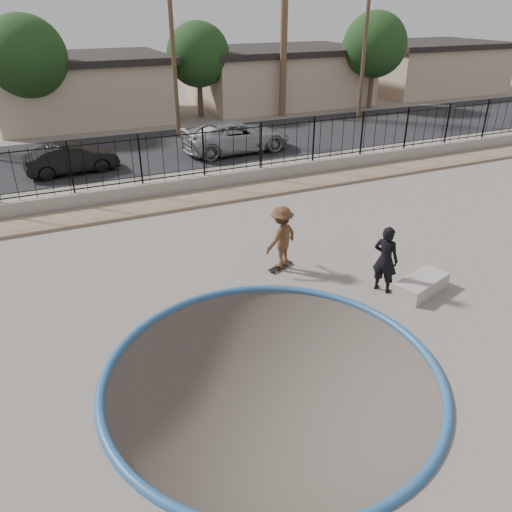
{
  "coord_description": "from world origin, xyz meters",
  "views": [
    {
      "loc": [
        -3.61,
        -8.14,
        6.81
      ],
      "look_at": [
        1.0,
        2.0,
        1.12
      ],
      "focal_mm": 35.0,
      "sensor_mm": 36.0,
      "label": 1
    }
  ],
  "objects": [
    {
      "name": "concrete_ledge",
      "position": [
        5.0,
        0.32,
        0.2
      ],
      "size": [
        1.74,
        1.16,
        0.4
      ],
      "primitive_type": "cube",
      "rotation": [
        0.0,
        0.0,
        0.31
      ],
      "color": "#A49A92",
      "rests_on": "ground"
    },
    {
      "name": "rock_strip",
      "position": [
        0.0,
        9.2,
        0.06
      ],
      "size": [
        42.0,
        1.6,
        0.11
      ],
      "primitive_type": "cube",
      "color": "#A08569",
      "rests_on": "ground"
    },
    {
      "name": "retaining_wall",
      "position": [
        0.0,
        10.3,
        0.3
      ],
      "size": [
        42.0,
        0.45,
        0.6
      ],
      "primitive_type": "cube",
      "color": "gray",
      "rests_on": "ground"
    },
    {
      "name": "house_east_far",
      "position": [
        28.0,
        26.5,
        1.97
      ],
      "size": [
        11.6,
        8.6,
        3.9
      ],
      "color": "tan",
      "rests_on": "ground"
    },
    {
      "name": "utility_pole_right",
      "position": [
        16.0,
        19.0,
        4.7
      ],
      "size": [
        1.7,
        0.24,
        9.0
      ],
      "color": "#473323",
      "rests_on": "ground"
    },
    {
      "name": "coping_ring",
      "position": [
        0.0,
        -1.0,
        0.0
      ],
      "size": [
        7.04,
        7.04,
        0.2
      ],
      "primitive_type": "torus",
      "color": "#2B5A8E",
      "rests_on": "ground"
    },
    {
      "name": "street_tree_right",
      "position": [
        19.0,
        22.0,
        4.19
      ],
      "size": [
        4.32,
        4.32,
        6.36
      ],
      "color": "#473323",
      "rests_on": "ground"
    },
    {
      "name": "house_east",
      "position": [
        14.0,
        26.5,
        1.97
      ],
      "size": [
        12.6,
        8.6,
        3.9
      ],
      "color": "tan",
      "rests_on": "ground"
    },
    {
      "name": "street",
      "position": [
        0.0,
        17.0,
        0.02
      ],
      "size": [
        90.0,
        8.0,
        0.04
      ],
      "primitive_type": "cube",
      "color": "black",
      "rests_on": "ground"
    },
    {
      "name": "car_c",
      "position": [
        5.4,
        15.0,
        0.69
      ],
      "size": [
        4.51,
        1.85,
        1.31
      ],
      "primitive_type": "imported",
      "rotation": [
        0.0,
        0.0,
        1.58
      ],
      "color": "white",
      "rests_on": "street"
    },
    {
      "name": "skater",
      "position": [
        2.23,
        3.0,
        0.89
      ],
      "size": [
        1.32,
        1.08,
        1.78
      ],
      "primitive_type": "imported",
      "rotation": [
        0.0,
        0.0,
        3.57
      ],
      "color": "brown",
      "rests_on": "ground"
    },
    {
      "name": "bowl_pit",
      "position": [
        0.0,
        -1.0,
        0.0
      ],
      "size": [
        6.84,
        6.84,
        1.8
      ],
      "primitive_type": null,
      "color": "#453D35",
      "rests_on": "ground"
    },
    {
      "name": "videographer",
      "position": [
        4.12,
        0.82,
        0.91
      ],
      "size": [
        0.7,
        0.79,
        1.82
      ],
      "primitive_type": "imported",
      "rotation": [
        0.0,
        0.0,
        2.07
      ],
      "color": "black",
      "rests_on": "ground"
    },
    {
      "name": "car_b",
      "position": [
        -2.14,
        14.67,
        0.68
      ],
      "size": [
        4.02,
        1.71,
        1.29
      ],
      "primitive_type": "imported",
      "rotation": [
        0.0,
        0.0,
        1.66
      ],
      "color": "black",
      "rests_on": "street"
    },
    {
      "name": "utility_pole_mid",
      "position": [
        4.0,
        19.0,
        4.96
      ],
      "size": [
        1.7,
        0.24,
        9.5
      ],
      "color": "#473323",
      "rests_on": "ground"
    },
    {
      "name": "house_center",
      "position": [
        0.0,
        26.5,
        1.97
      ],
      "size": [
        10.6,
        8.6,
        3.9
      ],
      "color": "tan",
      "rests_on": "ground"
    },
    {
      "name": "skateboard",
      "position": [
        2.23,
        3.0,
        0.06
      ],
      "size": [
        0.87,
        0.52,
        0.07
      ],
      "rotation": [
        0.0,
        0.0,
        0.38
      ],
      "color": "black",
      "rests_on": "ground"
    },
    {
      "name": "street_tree_mid",
      "position": [
        7.0,
        24.0,
        3.84
      ],
      "size": [
        3.96,
        3.96,
        5.83
      ],
      "color": "#473323",
      "rests_on": "ground"
    },
    {
      "name": "car_d",
      "position": [
        5.83,
        15.0,
        0.79
      ],
      "size": [
        5.6,
        2.83,
        1.52
      ],
      "primitive_type": "imported",
      "rotation": [
        0.0,
        0.0,
        1.63
      ],
      "color": "#909498",
      "rests_on": "street"
    },
    {
      "name": "street_tree_left",
      "position": [
        -3.0,
        23.0,
        4.19
      ],
      "size": [
        4.32,
        4.32,
        6.36
      ],
      "color": "#473323",
      "rests_on": "ground"
    },
    {
      "name": "fence",
      "position": [
        0.0,
        10.3,
        1.5
      ],
      "size": [
        40.0,
        0.04,
        1.8
      ],
      "color": "black",
      "rests_on": "retaining_wall"
    },
    {
      "name": "ground",
      "position": [
        0.0,
        12.0,
        -1.1
      ],
      "size": [
        120.0,
        120.0,
        2.2
      ],
      "primitive_type": "cube",
      "color": "slate",
      "rests_on": "ground"
    }
  ]
}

